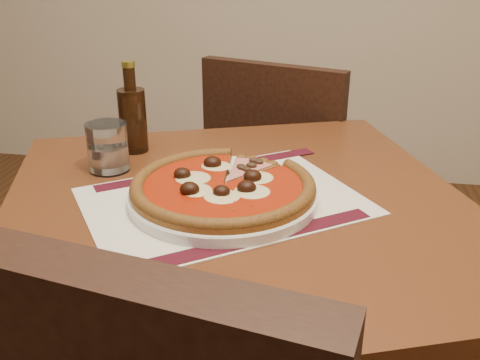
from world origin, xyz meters
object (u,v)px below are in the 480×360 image
Objects in this scene: pizza at (223,185)px; water_glass at (108,147)px; chair_far at (284,181)px; bottle at (133,117)px; plate at (223,196)px; table at (238,251)px.

water_glass is (-0.25, 0.10, 0.02)m from pizza.
chair_far reaches higher than water_glass.
bottle is at bearing 137.93° from pizza.
water_glass reaches higher than pizza.
bottle is (-0.24, 0.21, 0.04)m from pizza.
pizza is at bearing -102.59° from plate.
pizza is 3.32× the size of water_glass.
bottle is at bearing 77.12° from chair_far.
pizza is 0.32m from bottle.
water_glass is at bearing 157.77° from pizza.
plate is (-0.05, -0.68, 0.26)m from chair_far.
water_glass is at bearing 161.32° from table.
table is 5.35× the size of bottle.
plate is at bearing 104.64° from chair_far.
bottle reaches higher than chair_far.
chair_far is 0.73m from plate.
chair_far is 4.53× the size of bottle.
bottle reaches higher than water_glass.
chair_far is 2.75× the size of pizza.
plate is 1.69× the size of bottle.
table is at bearing 106.68° from chair_far.
plate is at bearing -22.17° from water_glass.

